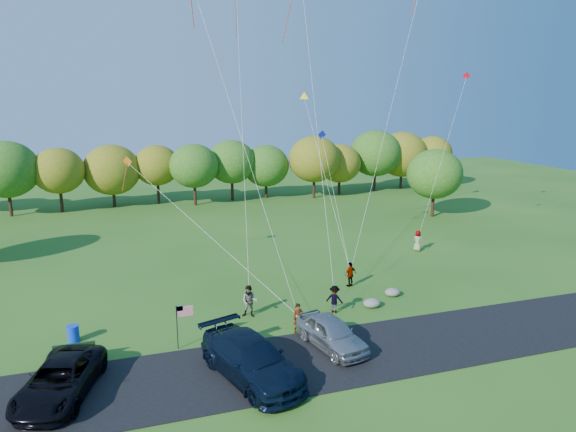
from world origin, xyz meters
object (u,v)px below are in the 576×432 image
object	(u,v)px
flyer_b	(250,301)
park_bench	(75,352)
flyer_a	(298,318)
flyer_c	(334,299)
flyer_d	(350,274)
minivan_navy	(251,359)
minivan_silver	(331,333)
trash_barrel	(73,334)
minivan_dark	(60,380)
flyer_e	(418,241)

from	to	relation	value
flyer_b	park_bench	bearing A→B (deg)	-139.09
flyer_b	flyer_a	bearing A→B (deg)	-29.86
flyer_b	flyer_c	bearing A→B (deg)	13.79
flyer_b	flyer_d	xyz separation A→B (m)	(7.87, 2.80, -0.10)
minivan_navy	minivan_silver	xyz separation A→B (m)	(4.69, 1.63, -0.13)
flyer_d	flyer_a	bearing A→B (deg)	25.12
minivan_navy	park_bench	distance (m)	8.93
flyer_a	flyer_d	xyz separation A→B (m)	(5.81, 5.72, 0.02)
minivan_navy	flyer_c	bearing A→B (deg)	23.38
flyer_a	flyer_c	xyz separation A→B (m)	(3.00, 1.93, 0.00)
minivan_silver	flyer_c	xyz separation A→B (m)	(1.97, 4.23, -0.01)
trash_barrel	flyer_b	bearing A→B (deg)	1.56
flyer_b	flyer_d	distance (m)	8.36
minivan_navy	minivan_silver	bearing A→B (deg)	1.21
minivan_navy	flyer_d	world-z (taller)	minivan_navy
flyer_c	park_bench	size ratio (longest dim) A/B	0.87
minivan_navy	trash_barrel	distance (m)	10.52
minivan_dark	minivan_silver	size ratio (longest dim) A/B	1.18
minivan_dark	flyer_e	distance (m)	30.54
flyer_e	trash_barrel	world-z (taller)	flyer_e
minivan_dark	flyer_c	world-z (taller)	flyer_c
minivan_dark	flyer_a	world-z (taller)	flyer_a
minivan_dark	flyer_b	size ratio (longest dim) A/B	2.90
park_bench	trash_barrel	xyz separation A→B (m)	(-0.26, 2.47, -0.12)
flyer_a	minivan_silver	bearing A→B (deg)	-71.63
minivan_silver	flyer_b	world-z (taller)	flyer_b
flyer_c	flyer_b	bearing A→B (deg)	28.25
minivan_silver	flyer_c	distance (m)	4.67
flyer_b	flyer_d	bearing A→B (deg)	44.45
minivan_navy	flyer_b	xyz separation A→B (m)	(1.60, 6.85, -0.03)
minivan_dark	trash_barrel	bearing A→B (deg)	105.27
minivan_dark	flyer_a	bearing A→B (deg)	29.70
flyer_a	flyer_e	size ratio (longest dim) A/B	0.95
flyer_c	flyer_e	bearing A→B (deg)	-101.09
minivan_dark	park_bench	size ratio (longest dim) A/B	2.87
park_bench	trash_barrel	distance (m)	2.49
flyer_e	flyer_c	bearing A→B (deg)	94.75
minivan_silver	flyer_c	world-z (taller)	flyer_c
flyer_d	flyer_b	bearing A→B (deg)	0.17
trash_barrel	flyer_c	bearing A→B (deg)	-2.80
trash_barrel	minivan_dark	bearing A→B (deg)	-91.00
park_bench	flyer_b	bearing A→B (deg)	16.91
minivan_navy	flyer_c	size ratio (longest dim) A/B	3.79
flyer_b	park_bench	distance (m)	9.91
flyer_d	trash_barrel	size ratio (longest dim) A/B	1.89
minivan_dark	trash_barrel	world-z (taller)	minivan_dark
minivan_dark	park_bench	world-z (taller)	minivan_dark
minivan_silver	flyer_e	size ratio (longest dim) A/B	2.66
flyer_b	minivan_dark	bearing A→B (deg)	-124.86
minivan_dark	park_bench	bearing A→B (deg)	99.48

